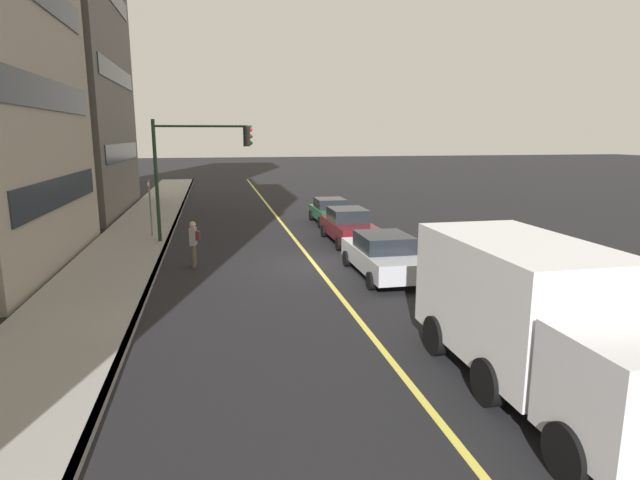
{
  "coord_description": "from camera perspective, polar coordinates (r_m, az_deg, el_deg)",
  "views": [
    {
      "loc": [
        -19.05,
        3.72,
        4.94
      ],
      "look_at": [
        -2.4,
        0.31,
        1.49
      ],
      "focal_mm": 29.08,
      "sensor_mm": 36.0,
      "label": 1
    }
  ],
  "objects": [
    {
      "name": "lane_stripe_center",
      "position": [
        20.03,
        -0.52,
        -2.78
      ],
      "size": [
        80.0,
        0.16,
        0.01
      ],
      "primitive_type": "cube",
      "color": "#D8CC4C",
      "rests_on": "ground"
    },
    {
      "name": "car_green",
      "position": [
        29.38,
        1.13,
        3.23
      ],
      "size": [
        3.96,
        1.9,
        1.42
      ],
      "color": "#1E6038",
      "rests_on": "ground"
    },
    {
      "name": "car_silver",
      "position": [
        18.5,
        6.96,
        -1.63
      ],
      "size": [
        4.78,
        2.03,
        1.53
      ],
      "color": "#A8AAB2",
      "rests_on": "ground"
    },
    {
      "name": "pedestrian_with_backpack",
      "position": [
        20.07,
        -13.71,
        -0.05
      ],
      "size": [
        0.45,
        0.41,
        1.77
      ],
      "color": "brown",
      "rests_on": "ground"
    },
    {
      "name": "sidewalk_slab",
      "position": [
        20.03,
        -22.27,
        -3.45
      ],
      "size": [
        80.0,
        3.41,
        0.15
      ],
      "primitive_type": "cube",
      "color": "gray",
      "rests_on": "ground"
    },
    {
      "name": "traffic_light_mast",
      "position": [
        24.38,
        -13.67,
        8.69
      ],
      "size": [
        0.28,
        4.44,
        5.63
      ],
      "color": "#1E3823",
      "rests_on": "ground"
    },
    {
      "name": "truck_white",
      "position": [
        10.94,
        22.88,
        -7.6
      ],
      "size": [
        6.66,
        2.67,
        2.86
      ],
      "color": "silver",
      "rests_on": "ground"
    },
    {
      "name": "curb_edge",
      "position": [
        19.78,
        -17.64,
        -3.3
      ],
      "size": [
        80.0,
        0.16,
        0.15
      ],
      "primitive_type": "cube",
      "color": "slate",
      "rests_on": "ground"
    },
    {
      "name": "car_maroon",
      "position": [
        24.19,
        3.16,
        1.57
      ],
      "size": [
        4.78,
        1.93,
        1.58
      ],
      "color": "#591116",
      "rests_on": "ground"
    },
    {
      "name": "street_sign_post",
      "position": [
        26.14,
        -18.19,
        3.77
      ],
      "size": [
        0.6,
        0.08,
        2.87
      ],
      "color": "slate",
      "rests_on": "ground"
    },
    {
      "name": "ground",
      "position": [
        20.03,
        -0.52,
        -2.8
      ],
      "size": [
        200.0,
        200.0,
        0.0
      ],
      "primitive_type": "plane",
      "color": "black"
    }
  ]
}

